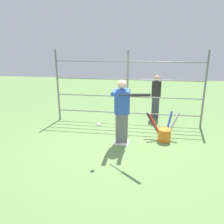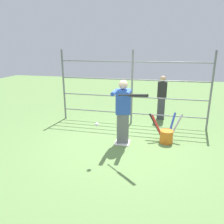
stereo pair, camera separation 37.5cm
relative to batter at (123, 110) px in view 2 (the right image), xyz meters
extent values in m
plane|color=#608447|center=(0.00, -0.02, -0.93)|extent=(24.00, 24.00, 0.00)
cube|color=white|center=(0.00, -0.02, -0.92)|extent=(0.40, 0.40, 0.02)
cylinder|color=slate|center=(-2.41, -1.62, 0.28)|extent=(0.06, 0.06, 2.43)
cylinder|color=slate|center=(0.00, -1.62, 0.28)|extent=(0.06, 0.06, 2.43)
cylinder|color=slate|center=(2.41, -1.62, 0.28)|extent=(0.06, 0.06, 2.43)
cylinder|color=slate|center=(0.00, -1.62, -0.57)|extent=(4.82, 0.04, 0.04)
cylinder|color=slate|center=(0.00, -1.62, 0.00)|extent=(4.82, 0.04, 0.04)
cylinder|color=slate|center=(0.00, -1.62, 0.57)|extent=(4.82, 0.04, 0.04)
cylinder|color=slate|center=(0.00, -1.62, 1.13)|extent=(4.82, 0.04, 0.04)
cube|color=slate|center=(0.00, -0.02, -0.52)|extent=(0.35, 0.27, 0.83)
cube|color=#2D51B7|center=(0.00, -0.02, 0.23)|extent=(0.42, 0.31, 0.65)
sphere|color=beige|center=(0.00, -0.02, 0.67)|extent=(0.23, 0.23, 0.23)
cylinder|color=#2D51B7|center=(-0.16, 0.17, 0.52)|extent=(0.10, 0.46, 0.10)
cylinder|color=#2D51B7|center=(0.16, 0.26, 0.52)|extent=(0.10, 0.46, 0.10)
sphere|color=black|center=(0.00, 0.44, 0.50)|extent=(0.05, 0.05, 0.05)
cylinder|color=black|center=(-0.14, 0.55, 0.53)|extent=(0.30, 0.24, 0.09)
cylinder|color=black|center=(-0.48, 0.82, 0.60)|extent=(0.46, 0.38, 0.15)
sphere|color=white|center=(0.38, 1.05, -0.05)|extent=(0.10, 0.10, 0.10)
cylinder|color=orange|center=(-1.16, -0.31, -0.76)|extent=(0.35, 0.35, 0.35)
torus|color=orange|center=(-1.16, -0.31, -0.59)|extent=(0.36, 0.36, 0.01)
cylinder|color=#B2B2B7|center=(-1.38, -0.49, -0.54)|extent=(0.41, 0.35, 0.73)
cylinder|color=black|center=(-0.89, -0.51, -0.57)|extent=(0.51, 0.39, 0.68)
cylinder|color=red|center=(-0.92, -0.41, -0.56)|extent=(0.43, 0.23, 0.70)
cylinder|color=#334CB2|center=(-1.28, -0.56, -0.54)|extent=(0.25, 0.44, 0.73)
cube|color=#3F3F47|center=(-0.96, -2.34, -0.54)|extent=(0.26, 0.16, 0.77)
cube|color=black|center=(-0.96, -2.34, 0.13)|extent=(0.32, 0.18, 0.58)
sphere|color=tan|center=(-0.96, -2.34, 0.53)|extent=(0.20, 0.20, 0.20)
camera|label=1|loc=(-0.61, 5.45, 1.61)|focal=35.00mm
camera|label=2|loc=(-0.98, 5.38, 1.61)|focal=35.00mm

